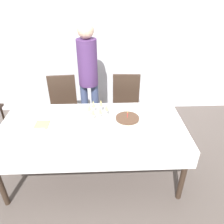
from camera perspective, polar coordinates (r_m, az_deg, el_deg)
The scene contains 12 objects.
ground_plane at distance 2.97m, azimuth -4.47°, elevation -15.32°, with size 12.00×12.00×0.00m, color #564C47.
wall_back at distance 3.79m, azimuth -4.68°, elevation 19.09°, with size 8.00×0.05×2.70m.
dining_table at distance 2.54m, azimuth -5.07°, elevation -5.33°, with size 2.09×1.00×0.74m.
dining_chair_far_left at distance 3.33m, azimuth -12.59°, elevation 1.63°, with size 0.45×0.45×0.98m.
dining_chair_far_right at distance 3.29m, azimuth 3.67°, elevation 2.00°, with size 0.44×0.44×0.98m.
birthday_cake at distance 2.45m, azimuth 4.01°, elevation -2.44°, with size 0.26×0.26×0.18m.
champagne_tray at distance 2.58m, azimuth -3.85°, elevation 0.38°, with size 0.30×0.30×0.18m.
plate_stack_main at distance 2.29m, azimuth -9.26°, elevation -6.09°, with size 0.26×0.26×0.06m.
cake_knife at distance 2.32m, azimuth 5.05°, elevation -6.27°, with size 0.30×0.04×0.00m.
fork_pile at distance 2.51m, azimuth -19.14°, elevation -4.63°, with size 0.17×0.07×0.02m.
napkin_pile at distance 2.59m, azimuth -17.82°, elevation -3.16°, with size 0.15×0.15×0.01m.
person_standing at distance 3.20m, azimuth -6.30°, elevation 10.63°, with size 0.28×0.28×1.70m.
Camera 1 is at (0.14, -2.03, 2.16)m, focal length 35.00 mm.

